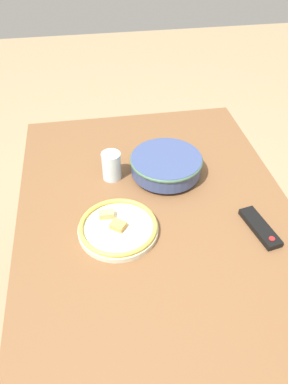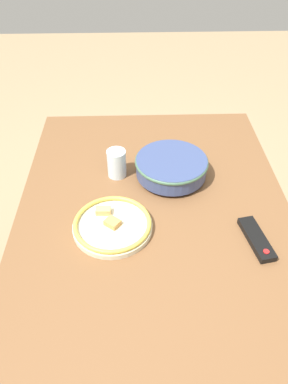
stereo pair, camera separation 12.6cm
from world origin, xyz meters
TOP-DOWN VIEW (x-y plane):
  - ground_plane at (0.00, 0.00)m, footprint 8.00×8.00m
  - dining_table at (0.00, 0.00)m, footprint 1.30×0.92m
  - noodle_bowl at (-0.20, 0.07)m, footprint 0.27×0.27m
  - food_plate at (0.06, -0.14)m, footprint 0.25×0.25m
  - tv_remote at (0.13, 0.31)m, footprint 0.18×0.08m
  - drinking_glass at (-0.21, -0.13)m, footprint 0.07×0.07m

SIDE VIEW (x-z plane):
  - ground_plane at x=0.00m, z-range 0.00..0.00m
  - dining_table at x=0.00m, z-range 0.28..1.02m
  - tv_remote at x=0.13m, z-range 0.74..0.76m
  - food_plate at x=0.06m, z-range 0.73..0.77m
  - noodle_bowl at x=-0.20m, z-range 0.75..0.82m
  - drinking_glass at x=-0.21m, z-range 0.74..0.84m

